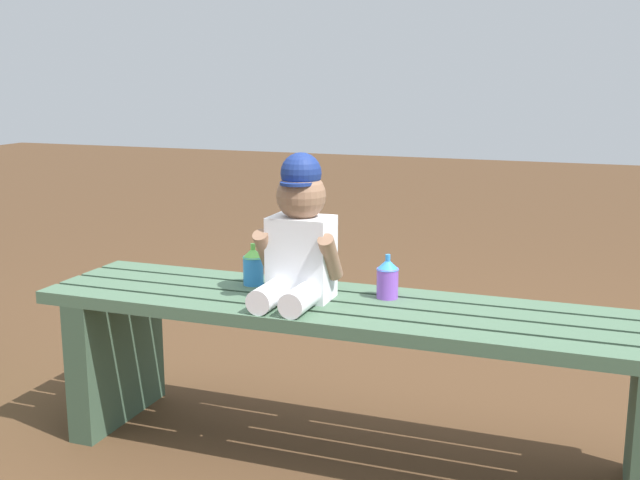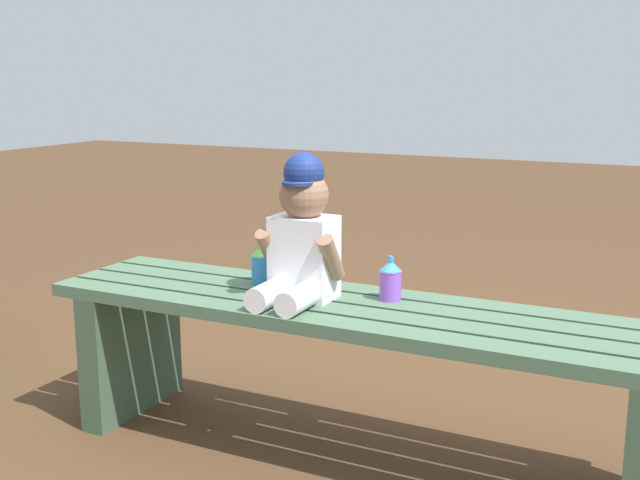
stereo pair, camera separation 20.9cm
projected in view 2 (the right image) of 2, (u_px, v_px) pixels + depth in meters
name	position (u px, v px, depth m)	size (l,w,h in m)	color
ground_plane	(351.00, 458.00, 2.24)	(16.00, 16.00, 0.00)	#4C331E
park_bench	(352.00, 353.00, 2.17)	(1.77, 0.41, 0.45)	#47664C
child_figure	(302.00, 236.00, 2.16)	(0.23, 0.27, 0.40)	white
sippy_cup_left	(261.00, 264.00, 2.34)	(0.06, 0.06, 0.12)	#338CE5
sippy_cup_right	(390.00, 279.00, 2.17)	(0.06, 0.06, 0.12)	#8C4CCC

